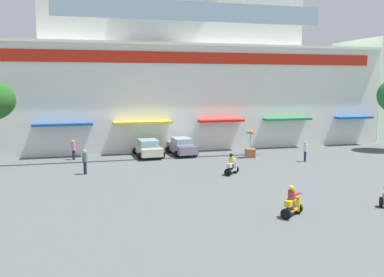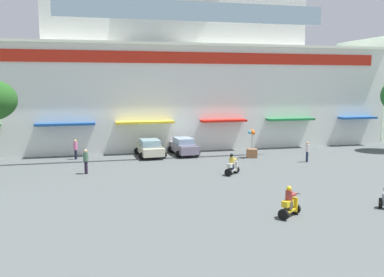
# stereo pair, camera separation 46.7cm
# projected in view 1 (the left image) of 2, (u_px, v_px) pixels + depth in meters

# --- Properties ---
(ground_plane) EXTENTS (128.00, 128.00, 0.00)m
(ground_plane) POSITION_uv_depth(u_px,v_px,m) (255.00, 203.00, 21.72)
(ground_plane) COLOR #4C5353
(colonial_building) EXTENTS (41.96, 15.01, 19.82)m
(colonial_building) POSITION_uv_depth(u_px,v_px,m) (171.00, 62.00, 42.14)
(colonial_building) COLOR white
(colonial_building) RESTS_ON ground
(parked_car_0) EXTENTS (2.52, 4.25, 1.48)m
(parked_car_0) POSITION_uv_depth(u_px,v_px,m) (148.00, 148.00, 35.20)
(parked_car_0) COLOR beige
(parked_car_0) RESTS_ON ground
(parked_car_1) EXTENTS (2.46, 4.28, 1.50)m
(parked_car_1) POSITION_uv_depth(u_px,v_px,m) (182.00, 146.00, 36.16)
(parked_car_1) COLOR slate
(parked_car_1) RESTS_ON ground
(scooter_rider_0) EXTENTS (1.30, 1.28, 1.51)m
(scooter_rider_0) POSITION_uv_depth(u_px,v_px,m) (232.00, 166.00, 28.27)
(scooter_rider_0) COLOR black
(scooter_rider_0) RESTS_ON ground
(scooter_rider_4) EXTENTS (1.38, 1.20, 1.54)m
(scooter_rider_4) POSITION_uv_depth(u_px,v_px,m) (292.00, 203.00, 19.38)
(scooter_rider_4) COLOR black
(scooter_rider_4) RESTS_ON ground
(pedestrian_0) EXTENTS (0.43, 0.43, 1.65)m
(pedestrian_0) POSITION_uv_depth(u_px,v_px,m) (305.00, 150.00, 32.90)
(pedestrian_0) COLOR #1D2A45
(pedestrian_0) RESTS_ON ground
(pedestrian_1) EXTENTS (0.50, 0.50, 1.74)m
(pedestrian_1) POSITION_uv_depth(u_px,v_px,m) (85.00, 160.00, 28.33)
(pedestrian_1) COLOR #251C2D
(pedestrian_1) RESTS_ON ground
(pedestrian_3) EXTENTS (0.39, 0.39, 1.66)m
(pedestrian_3) POSITION_uv_depth(u_px,v_px,m) (73.00, 148.00, 33.72)
(pedestrian_3) COLOR #1A1C2F
(pedestrian_3) RESTS_ON ground
(balloon_vendor_cart) EXTENTS (1.04, 0.91, 2.43)m
(balloon_vendor_cart) POSITION_uv_depth(u_px,v_px,m) (250.00, 147.00, 34.70)
(balloon_vendor_cart) COLOR #976640
(balloon_vendor_cart) RESTS_ON ground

